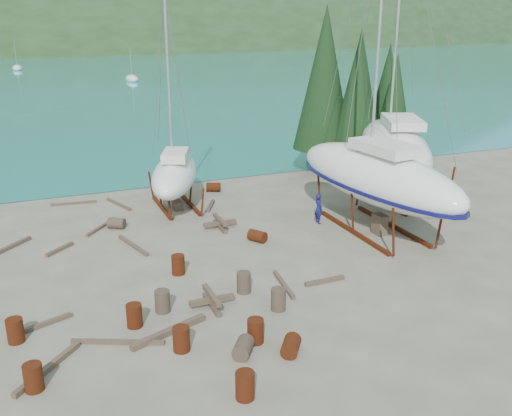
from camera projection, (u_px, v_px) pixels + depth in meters
name	position (u px, v px, depth m)	size (l,w,h in m)	color
ground	(253.00, 276.00, 24.82)	(600.00, 600.00, 0.00)	#595446
bay_water	(28.00, 37.00, 300.56)	(700.00, 700.00, 0.00)	teal
far_hill	(28.00, 37.00, 304.93)	(800.00, 360.00, 110.00)	#22341A
far_house_right	(129.00, 39.00, 201.05)	(6.60, 5.60, 5.60)	beige
cypress_near_right	(358.00, 94.00, 37.99)	(3.60, 3.60, 10.00)	black
cypress_mid_right	(394.00, 110.00, 37.06)	(3.06, 3.06, 8.50)	black
cypress_back_left	(325.00, 79.00, 38.92)	(4.14, 4.14, 11.50)	black
cypress_far_right	(387.00, 98.00, 40.14)	(3.24, 3.24, 9.00)	black
moored_boat_mid	(132.00, 79.00, 98.34)	(2.00, 5.00, 6.05)	white
moored_boat_far	(17.00, 68.00, 118.09)	(2.00, 5.00, 6.05)	white
large_sailboat_near	(377.00, 176.00, 29.09)	(4.73, 12.14, 18.63)	white
large_sailboat_far	(394.00, 148.00, 34.50)	(8.39, 12.65, 19.42)	white
small_sailboat_shore	(175.00, 174.00, 33.01)	(5.12, 8.10, 12.38)	white
worker	(319.00, 209.00, 30.84)	(0.61, 0.40, 1.67)	#12144F
drum_0	(33.00, 377.00, 17.12)	(0.58, 0.58, 0.88)	#5E2B10
drum_1	(243.00, 348.00, 18.91)	(0.58, 0.58, 0.88)	#2D2823
drum_3	(245.00, 385.00, 16.75)	(0.58, 0.58, 0.88)	#5E2B10
drum_4	(213.00, 187.00, 36.60)	(0.58, 0.58, 0.88)	#5E2B10
drum_5	(244.00, 282.00, 23.21)	(0.58, 0.58, 0.88)	#2D2823
drum_6	(257.00, 236.00, 28.49)	(0.58, 0.58, 0.88)	#5E2B10
drum_7	(255.00, 331.00, 19.64)	(0.58, 0.58, 0.88)	#5E2B10
drum_8	(15.00, 331.00, 19.66)	(0.58, 0.58, 0.88)	#5E2B10
drum_9	(117.00, 223.00, 30.24)	(0.58, 0.58, 0.88)	#2D2823
drum_10	(181.00, 339.00, 19.15)	(0.58, 0.58, 0.88)	#5E2B10
drum_12	(291.00, 346.00, 19.02)	(0.58, 0.58, 0.88)	#5E2B10
drum_13	(134.00, 316.00, 20.64)	(0.58, 0.58, 0.88)	#5E2B10
drum_14	(178.00, 265.00, 24.86)	(0.58, 0.58, 0.88)	#5E2B10
drum_16	(162.00, 301.00, 21.68)	(0.58, 0.58, 0.88)	#2D2823
drum_17	(278.00, 299.00, 21.82)	(0.58, 0.58, 0.88)	#2D2823
timber_0	(74.00, 203.00, 34.16)	(0.14, 2.65, 0.14)	brown
timber_2	(12.00, 246.00, 27.75)	(0.19, 2.43, 0.19)	brown
timber_3	(118.00, 342.00, 19.65)	(0.15, 3.26, 0.15)	brown
timber_4	(60.00, 249.00, 27.39)	(0.17, 1.73, 0.17)	brown
timber_5	(284.00, 284.00, 23.84)	(0.16, 2.54, 0.16)	brown
timber_6	(211.00, 206.00, 33.64)	(0.19, 1.94, 0.19)	brown
timber_7	(325.00, 281.00, 24.14)	(0.17, 1.86, 0.17)	brown
timber_9	(119.00, 204.00, 33.98)	(0.15, 2.70, 0.15)	brown
timber_10	(133.00, 245.00, 27.88)	(0.16, 2.98, 0.16)	brown
timber_12	(44.00, 324.00, 20.76)	(0.17, 2.13, 0.17)	brown
timber_14	(48.00, 368.00, 18.14)	(0.18, 3.01, 0.18)	brown
timber_15	(101.00, 227.00, 30.35)	(0.15, 2.76, 0.15)	brown
timber_16	(169.00, 332.00, 20.21)	(0.23, 3.10, 0.23)	brown
timber_pile_fore	(212.00, 300.00, 22.07)	(1.80, 1.80, 0.60)	brown
timber_pile_aft	(220.00, 223.00, 30.23)	(1.80, 1.80, 0.60)	brown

